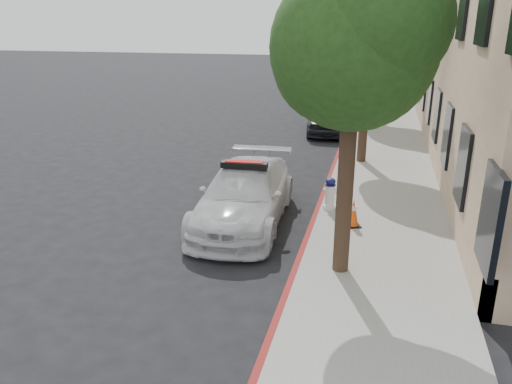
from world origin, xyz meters
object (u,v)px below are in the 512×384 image
Objects in this scene: parked_car_far at (337,100)px; fire_hydrant at (330,194)px; parked_car_mid at (328,116)px; traffic_cone at (353,213)px; police_car at (245,195)px.

parked_car_far is 5.27× the size of fire_hydrant.
fire_hydrant is (1.15, -9.78, -0.18)m from parked_car_mid.
parked_car_far is at bearing 96.67° from traffic_cone.
parked_car_mid is 9.85m from fire_hydrant.
parked_car_far is at bearing 103.95° from fire_hydrant.
parked_car_mid is 5.23× the size of fire_hydrant.
police_car reaches higher than fire_hydrant.
parked_car_mid is 10.90m from traffic_cone.
police_car is 2.59m from traffic_cone.
fire_hydrant is (1.18, -14.61, -0.16)m from parked_car_far.
traffic_cone is (0.64, -0.97, -0.08)m from fire_hydrant.
fire_hydrant is 1.17m from traffic_cone.
parked_car_mid reaches higher than traffic_cone.
parked_car_far is (0.76, 15.60, 0.01)m from police_car.
police_car is at bearing -143.58° from fire_hydrant.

